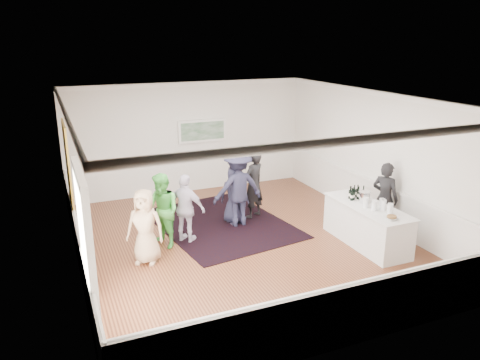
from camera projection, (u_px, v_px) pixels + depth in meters
name	position (u px, v px, depth m)	size (l,w,h in m)	color
floor	(243.00, 242.00, 10.48)	(8.00, 8.00, 0.00)	brown
ceiling	(244.00, 98.00, 9.54)	(7.00, 8.00, 0.02)	white
wall_left	(71.00, 194.00, 8.71)	(0.02, 8.00, 3.20)	white
wall_right	(376.00, 158.00, 11.31)	(0.02, 8.00, 3.20)	white
wall_back	(189.00, 138.00, 13.53)	(7.00, 0.02, 3.20)	white
wall_front	(357.00, 248.00, 6.49)	(7.00, 0.02, 3.20)	white
wainscoting	(243.00, 221.00, 10.34)	(7.00, 8.00, 1.00)	white
mirror	(68.00, 166.00, 9.82)	(0.05, 1.25, 1.85)	gold
doorway	(85.00, 242.00, 7.11)	(0.10, 1.78, 2.56)	white
landscape_painting	(202.00, 131.00, 13.58)	(1.44, 0.06, 0.66)	white
area_rug	(221.00, 223.00, 11.50)	(2.83, 3.71, 0.02)	black
serving_table	(367.00, 225.00, 10.25)	(0.85, 2.23, 0.90)	silver
bartender	(385.00, 198.00, 10.73)	(0.62, 0.41, 1.70)	black
guest_tan	(145.00, 226.00, 9.33)	(0.76, 0.49, 1.55)	tan
guest_green	(163.00, 211.00, 10.03)	(0.80, 0.62, 1.64)	#56D354
guest_lilac	(186.00, 209.00, 10.30)	(0.91, 0.38, 1.56)	silver
guest_dark_a	(238.00, 188.00, 11.17)	(1.22, 0.70, 1.89)	#1F1F33
guest_dark_b	(254.00, 184.00, 11.68)	(0.63, 0.42, 1.74)	black
guest_navy	(235.00, 194.00, 11.39)	(0.70, 0.46, 1.44)	#1F1F33
wine_bottles	(355.00, 192.00, 10.51)	(0.40, 0.22, 0.31)	black
juice_pitchers	(379.00, 205.00, 9.82)	(0.38, 0.63, 0.24)	#74B741
ice_bucket	(364.00, 197.00, 10.29)	(0.26, 0.26, 0.24)	silver
nut_bowl	(392.00, 218.00, 9.35)	(0.23, 0.23, 0.08)	white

